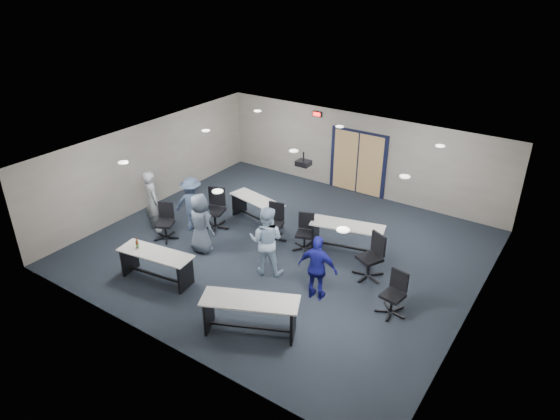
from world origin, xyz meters
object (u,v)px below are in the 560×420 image
Objects in this scene: table_front_right at (250,310)px; chair_back_c at (305,233)px; chair_back_a at (214,210)px; chair_back_d at (370,257)px; table_front_left at (156,261)px; person_lightblue at (266,240)px; person_back at (192,204)px; chair_back_b at (274,223)px; chair_loose_right at (393,294)px; chair_loose_left at (165,223)px; table_back_right at (347,233)px; table_back_left at (257,206)px; person_navy at (318,268)px; person_plaid at (201,223)px; person_gray at (153,201)px.

chair_back_c is (-0.83, 3.51, -0.06)m from table_front_right.
chair_back_a is 4.80m from chair_back_d.
person_lightblue is (2.02, 1.79, 0.37)m from table_front_left.
person_back is (-3.04, 0.61, -0.09)m from person_lightblue.
chair_loose_right is at bearing -29.40° from chair_back_b.
table_back_right is at bearing -0.45° from chair_loose_left.
table_back_left is 1.92m from person_back.
table_back_right is at bearing 4.97° from chair_back_b.
chair_back_b is 2.43m from person_back.
person_plaid is at bearing -8.14° from person_navy.
chair_back_a is at bearing 168.74° from chair_back_c.
table_front_left is at bearing 16.59° from person_navy.
chair_loose_right is at bearing -170.05° from person_plaid.
person_plaid is (-1.27, -1.55, 0.30)m from chair_back_b.
person_gray is at bearing -125.91° from table_back_left.
chair_back_a reaches higher than table_back_right.
table_back_left is at bearing -90.21° from person_plaid.
table_back_right is 2.31m from person_navy.
table_back_right is (0.15, 4.08, -0.02)m from table_front_right.
chair_back_b is (-1.95, -0.62, -0.00)m from table_back_right.
person_plaid is (-0.25, -2.18, 0.32)m from table_back_left.
chair_loose_left reaches higher than chair_loose_right.
person_lightblue reaches higher than table_back_right.
person_gray is at bearing 128.95° from table_front_left.
table_front_left is 5.21m from chair_back_d.
chair_back_d is (4.80, 0.22, -0.02)m from chair_back_a.
chair_back_c is 0.87× the size of chair_back_d.
person_gray is 1.13× the size of person_navy.
table_front_left is 3.08m from table_front_right.
table_back_right is 1.70× the size of chair_back_a.
person_plaid reaches higher than table_front_right.
chair_back_c is 4.45m from person_gray.
chair_back_c is at bearing 176.24° from person_back.
chair_loose_left is (-1.52, -2.28, 0.01)m from table_back_left.
chair_back_a is at bearing -40.68° from person_lightblue.
person_navy is (4.17, -1.24, 0.21)m from chair_back_a.
chair_loose_right is at bearing -23.43° from chair_loose_left.
chair_back_c is at bearing -1.35° from chair_loose_left.
table_back_left is 1.78× the size of chair_back_b.
chair_back_a is at bearing 32.28° from chair_loose_left.
chair_back_b is (1.03, -0.62, 0.03)m from table_back_left.
chair_back_c is at bearing -57.60° from person_navy.
table_front_right is 4.97m from table_back_left.
table_front_left is 3.44m from chair_back_b.
person_back is (0.27, 0.86, 0.30)m from chair_loose_left.
person_gray is 1.94m from person_plaid.
chair_back_b reaches higher than table_front_right.
person_gray reaches higher than table_back_left.
table_front_left is 1.68m from person_plaid.
chair_back_d is 5.73m from chair_loose_left.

